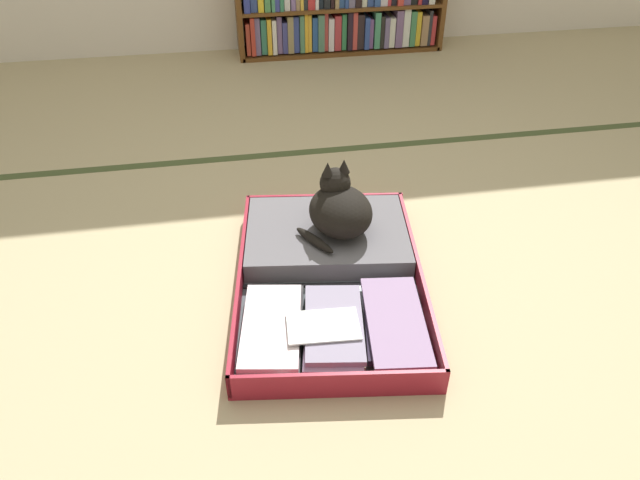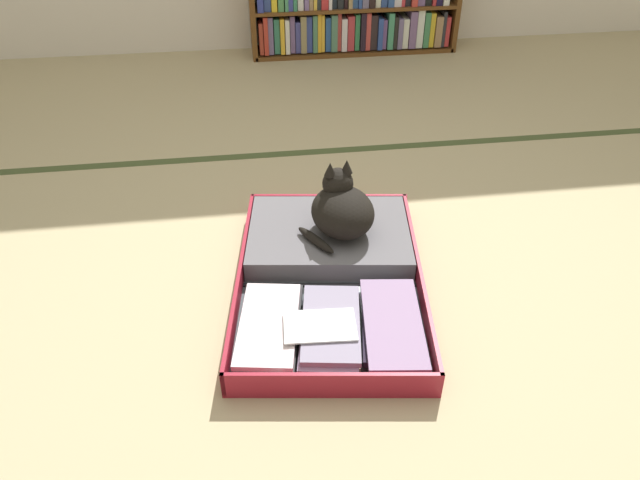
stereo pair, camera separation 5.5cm
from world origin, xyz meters
The scene contains 4 objects.
ground_plane centered at (0.00, 0.00, 0.00)m, with size 10.00×10.00×0.00m, color tan.
tatami_border centered at (0.00, 0.93, 0.00)m, with size 4.80×0.05×0.00m.
open_suitcase centered at (-0.06, 0.01, 0.04)m, with size 0.72×0.97×0.09m.
black_cat centered at (0.01, 0.17, 0.18)m, with size 0.30×0.30×0.25m.
Camera 1 is at (-0.35, -1.51, 1.33)m, focal length 33.34 mm.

